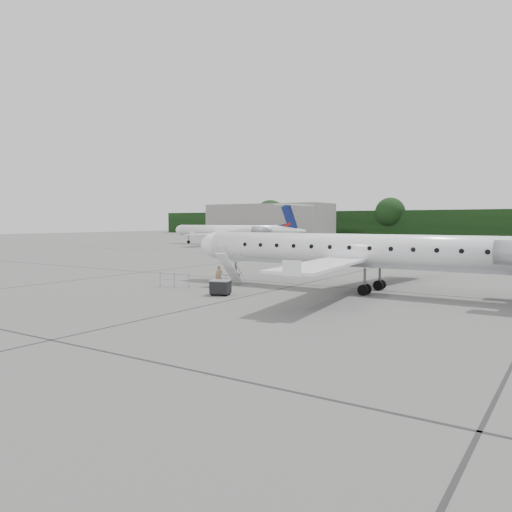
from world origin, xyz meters
The scene contains 8 objects.
ground centered at (0.00, 0.00, 0.00)m, with size 320.00×320.00×0.00m, color #5E5E5B.
terminal_building centered at (-70.00, 110.00, 5.00)m, with size 40.00×14.00×10.00m, color slate.
main_regional_jet centered at (1.16, 6.26, 3.76)m, with size 29.36×21.14×7.53m, color white, non-canonical shape.
airstair centered at (-7.70, 4.11, 1.18)m, with size 0.85×2.17×2.36m, color white, non-canonical shape.
passenger centered at (-7.71, 2.87, 0.75)m, with size 0.55×0.36×1.50m, color #87684A.
safety_railing centered at (-10.21, 1.03, 0.50)m, with size 2.20×0.08×1.00m, color #919499, non-canonical shape.
baggage_cart centered at (-5.26, -0.18, 0.50)m, with size 1.16×0.94×1.00m, color black, non-canonical shape.
bg_regional_left centered at (-44.63, 53.12, 3.83)m, with size 29.23×21.05×7.67m, color white, non-canonical shape.
Camera 1 is at (13.49, -24.73, 4.61)m, focal length 35.00 mm.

